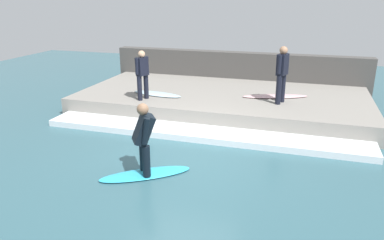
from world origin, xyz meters
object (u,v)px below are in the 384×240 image
Objects in this scene: surfboard_riding at (146,174)px; surfer_waiting_near at (282,72)px; surfer_waiting_far at (142,72)px; surfboard_waiting_far at (157,94)px; surfboard_waiting_near at (275,96)px; surfer_riding at (144,135)px.

surfer_waiting_near is at bearing -27.68° from surfboard_riding.
surfer_waiting_near is 1.12× the size of surfer_waiting_far.
surfer_waiting_near is at bearing -87.11° from surfboard_waiting_far.
surfer_waiting_far is at bearing 110.65° from surfboard_waiting_near.
surfer_waiting_near reaches higher than surfboard_waiting_near.
surfer_waiting_far is at bearing 24.41° from surfer_riding.
surfboard_waiting_far is at bearing 102.73° from surfboard_waiting_near.
surfer_waiting_near is at bearing -163.17° from surfboard_waiting_near.
surfer_waiting_near is (4.51, -2.36, 1.45)m from surfboard_riding.
surfer_riding is at bearing 152.32° from surfer_waiting_near.
surfer_waiting_far is (-1.45, 3.85, 0.81)m from surfboard_waiting_near.
surfer_riding is 0.86× the size of surfboard_waiting_far.
surfer_riding is 1.02× the size of surfer_waiting_far.
surfer_waiting_far reaches higher than surfboard_waiting_far.
surfer_waiting_far reaches higher than surfboard_waiting_near.
surfer_waiting_far reaches higher than surfer_riding.
surfboard_riding is at bearing -155.59° from surfer_waiting_far.
surfer_waiting_far is 1.04m from surfboard_waiting_far.
surfboard_waiting_far is at bearing 18.84° from surfer_riding.
surfer_riding is 0.72× the size of surfboard_waiting_near.
surfboard_waiting_near is at bearing -22.93° from surfboard_riding.
surfer_waiting_near is 0.94× the size of surfboard_waiting_far.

